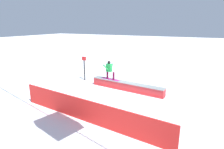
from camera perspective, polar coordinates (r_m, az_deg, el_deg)
name	(u,v)px	position (r m, az deg, el deg)	size (l,w,h in m)	color
ground_plane	(126,90)	(13.47, 4.38, -4.76)	(120.00, 120.00, 0.00)	white
grind_box	(126,87)	(13.38, 4.40, -3.67)	(5.53, 1.09, 0.59)	red
snowboarder	(109,69)	(13.80, -0.80, 1.56)	(1.50, 0.45, 1.38)	#B32283
safety_fence	(86,111)	(9.20, -7.94, -10.88)	(8.67, 0.06, 1.13)	red
trail_marker	(84,68)	(15.74, -8.42, 2.08)	(0.40, 0.10, 1.98)	#262628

